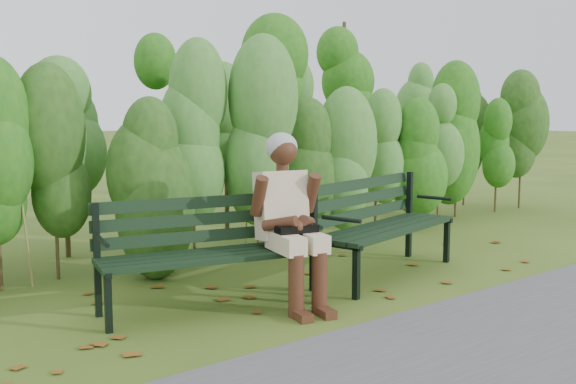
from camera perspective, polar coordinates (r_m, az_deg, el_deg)
ground at (r=5.56m, az=2.28°, el=-8.04°), size 80.00×80.00×0.00m
footpath at (r=4.24m, az=22.78°, el=-13.39°), size 60.00×2.50×0.01m
hedge_band at (r=6.89m, az=-7.93°, el=5.39°), size 11.04×1.67×2.42m
leaf_litter at (r=5.89m, az=6.86°, el=-7.20°), size 5.99×2.22×0.01m
bench_left at (r=4.94m, az=-6.82°, el=-4.35°), size 1.69×0.89×0.81m
bench_right at (r=5.95m, az=7.59°, el=-2.23°), size 1.76×0.92×0.84m
seated_woman at (r=4.95m, az=0.06°, el=-1.55°), size 0.56×0.81×1.27m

